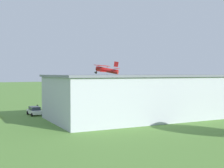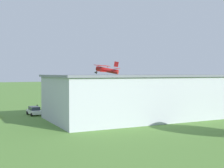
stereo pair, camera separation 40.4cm
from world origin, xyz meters
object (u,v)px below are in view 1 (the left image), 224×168
car_white (35,111)px  person_crossing_taxiway (37,108)px  person_beside_truck (65,106)px  person_watching_takeoff (171,102)px  biplane (106,70)px  hangar (144,96)px  person_by_parked_cars (170,103)px  person_at_fence_line (83,104)px

car_white → person_crossing_taxiway: 4.18m
car_white → person_beside_truck: person_beside_truck is taller
person_watching_takeoff → biplane: bearing=-38.5°
car_white → person_watching_takeoff: 33.69m
hangar → person_crossing_taxiway: bearing=-44.0°
person_watching_takeoff → person_crossing_taxiway: (32.15, -0.40, 0.03)m
person_watching_takeoff → person_beside_truck: size_ratio=0.94×
person_watching_takeoff → person_crossing_taxiway: person_crossing_taxiway is taller
biplane → person_beside_truck: (13.49, 8.89, -7.86)m
hangar → biplane: 25.59m
hangar → person_watching_takeoff: (-16.50, -14.71, -3.03)m
hangar → person_crossing_taxiway: hangar is taller
car_white → person_by_parked_cars: bearing=-177.6°
person_at_fence_line → person_watching_takeoff: 21.69m
person_by_parked_cars → person_beside_truck: person_by_parked_cars is taller
person_by_parked_cars → person_crossing_taxiway: person_by_parked_cars is taller
hangar → person_watching_takeoff: size_ratio=21.86×
hangar → biplane: bearing=-98.6°
person_by_parked_cars → person_watching_takeoff: (-1.81, -2.22, -0.11)m
car_white → person_by_parked_cars: person_by_parked_cars is taller
car_white → person_at_fence_line: (-12.04, -6.78, 0.01)m
person_by_parked_cars → person_beside_truck: (24.42, -3.46, -0.05)m
person_beside_truck → person_crossing_taxiway: bearing=8.1°
hangar → car_white: bearing=-33.3°
biplane → person_watching_takeoff: 18.10m
hangar → person_crossing_taxiway: size_ratio=21.03×
person_by_parked_cars → person_watching_takeoff: bearing=-129.3°
hangar → person_watching_takeoff: hangar is taller
person_watching_takeoff → car_white: bearing=6.1°
person_by_parked_cars → person_crossing_taxiway: size_ratio=1.08×
person_beside_truck → car_white: bearing=33.5°
biplane → person_watching_takeoff: bearing=141.5°
hangar → person_by_parked_cars: (-14.69, -12.49, -2.93)m
car_white → person_at_fence_line: size_ratio=2.70×
car_white → hangar: bearing=146.7°
person_at_fence_line → person_crossing_taxiway: 11.06m
person_by_parked_cars → person_at_fence_line: (19.64, -5.44, -0.02)m
person_by_parked_cars → person_at_fence_line: 20.38m
biplane → person_by_parked_cars: size_ratio=4.29×
hangar → car_white: hangar is taller
person_by_parked_cars → hangar: bearing=40.4°
hangar → car_white: size_ratio=7.36×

